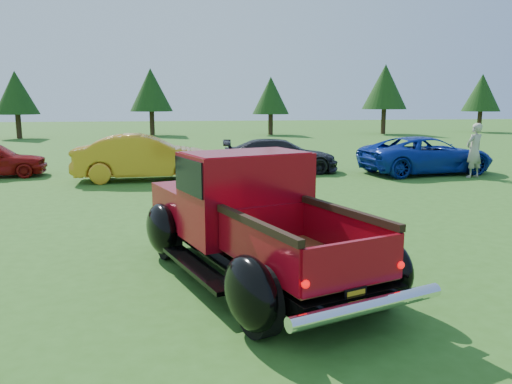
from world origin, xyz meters
The scene contains 11 objects.
ground centered at (0.00, 0.00, 0.00)m, with size 120.00×120.00×0.00m, color #2F5C1A.
tree_west centered at (-12.00, 29.00, 3.11)m, with size 2.94×2.94×4.60m.
tree_mid_left centered at (-3.00, 31.00, 3.38)m, with size 3.20×3.20×5.00m.
tree_mid_right centered at (6.00, 30.00, 2.97)m, with size 2.82×2.82×4.40m.
tree_east centered at (15.00, 29.50, 3.66)m, with size 3.46×3.46×5.40m.
tree_far_east centered at (24.00, 30.50, 3.25)m, with size 3.07×3.07×4.80m.
pickup_truck centered at (-0.54, -0.99, 0.85)m, with size 3.44×5.12×1.79m.
show_car_yellow centered at (-2.43, 8.33, 0.74)m, with size 1.56×4.46×1.47m, color orange.
show_car_grey centered at (2.25, 9.37, 0.59)m, with size 1.67×4.10×1.19m, color black.
show_car_blue centered at (7.25, 8.21, 0.65)m, with size 2.16×4.68×1.30m, color navy.
spectator centered at (8.33, 7.06, 0.90)m, with size 0.66×0.43×1.81m, color #A4A08E.
Camera 1 is at (-1.57, -8.03, 2.49)m, focal length 35.00 mm.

